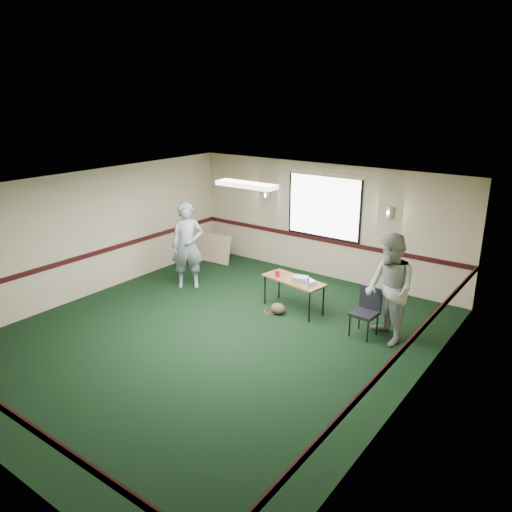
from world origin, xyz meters
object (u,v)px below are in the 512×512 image
Objects in this scene: person_left at (187,245)px; conference_chair at (367,308)px; folding_table at (294,282)px; person_right at (390,289)px; projector at (300,279)px.

conference_chair is at bearing -38.03° from person_left.
person_left is (-2.61, -0.31, 0.36)m from folding_table.
person_right is (0.40, -0.03, 0.47)m from conference_chair.
person_left is at bearing -136.46° from person_right.
folding_table is 5.05× the size of projector.
conference_chair is at bearing 5.97° from folding_table.
person_right is at bearing -17.72° from projector.
projector is 1.93m from person_right.
person_right reaches higher than person_left.
projector is at bearing -34.11° from person_left.
person_right is at bearing 5.96° from folding_table.
projector is at bearing 178.88° from conference_chair.
person_left is (-4.25, -0.19, 0.46)m from conference_chair.
person_right reaches higher than conference_chair.
projector is (0.15, 0.00, 0.09)m from folding_table.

